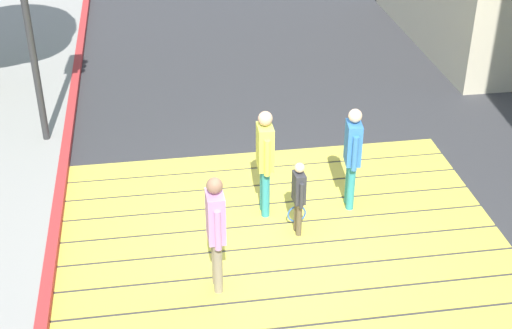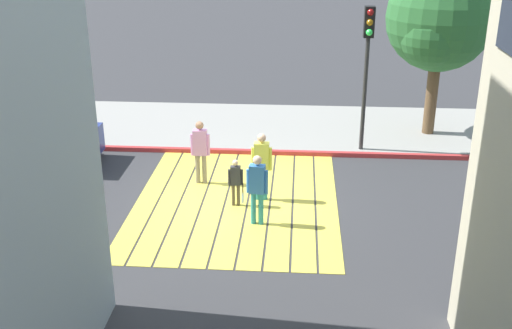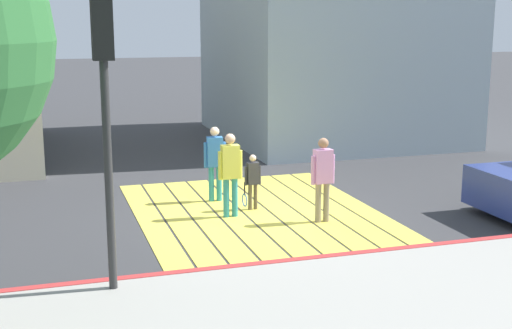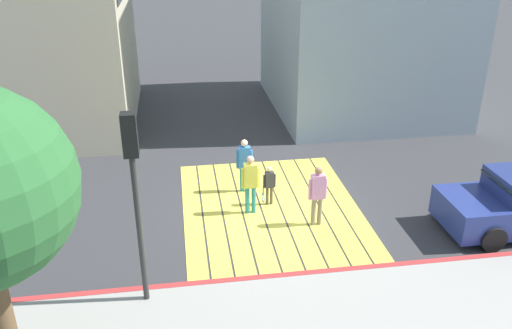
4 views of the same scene
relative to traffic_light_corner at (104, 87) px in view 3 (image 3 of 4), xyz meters
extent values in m
plane|color=#38383A|center=(3.58, -3.32, -3.04)|extent=(120.00, 120.00, 0.00)
cube|color=#EAD64C|center=(3.58, -5.52, -3.03)|extent=(6.40, 0.50, 0.01)
cube|color=#EAD64C|center=(3.58, -4.97, -3.03)|extent=(6.40, 0.50, 0.01)
cube|color=#EAD64C|center=(3.58, -4.42, -3.03)|extent=(6.40, 0.50, 0.01)
cube|color=#EAD64C|center=(3.58, -3.87, -3.03)|extent=(6.40, 0.50, 0.01)
cube|color=#EAD64C|center=(3.58, -3.32, -3.03)|extent=(6.40, 0.50, 0.01)
cube|color=#EAD64C|center=(3.58, -2.77, -3.03)|extent=(6.40, 0.50, 0.01)
cube|color=#EAD64C|center=(3.58, -2.22, -3.03)|extent=(6.40, 0.50, 0.01)
cube|color=#EAD64C|center=(3.58, -1.67, -3.03)|extent=(6.40, 0.50, 0.01)
cube|color=#EAD64C|center=(3.58, -1.12, -3.03)|extent=(6.40, 0.50, 0.01)
cube|color=#9E9B93|center=(-2.02, -3.32, -2.98)|extent=(4.80, 40.00, 0.12)
cube|color=#BC3333|center=(0.33, -3.32, -2.97)|extent=(0.16, 40.00, 0.13)
cylinder|color=black|center=(2.46, -8.29, -2.71)|extent=(0.22, 0.66, 0.66)
cylinder|color=#2D2D2D|center=(-0.02, 0.00, -1.34)|extent=(0.12, 0.12, 3.40)
cube|color=black|center=(-0.02, 0.00, 0.78)|extent=(0.28, 0.28, 0.84)
sphere|color=maroon|center=(0.14, 0.00, 1.06)|extent=(0.18, 0.18, 0.18)
sphere|color=#956310|center=(0.14, 0.00, 0.79)|extent=(0.18, 0.18, 0.18)
sphere|color=#35FF59|center=(0.14, 0.00, 0.52)|extent=(0.18, 0.18, 0.18)
cylinder|color=teal|center=(3.44, -2.63, -2.63)|extent=(0.12, 0.12, 0.81)
cylinder|color=teal|center=(3.44, -2.81, -2.63)|extent=(0.12, 0.12, 0.81)
cube|color=#D8D84C|center=(3.44, -2.72, -1.89)|extent=(0.22, 0.36, 0.68)
sphere|color=tan|center=(3.44, -2.72, -1.42)|extent=(0.21, 0.21, 0.21)
cylinder|color=#D8D84C|center=(3.44, -2.51, -1.95)|extent=(0.09, 0.09, 0.57)
cylinder|color=#D8D84C|center=(3.44, -2.93, -1.95)|extent=(0.09, 0.09, 0.57)
cylinder|color=gray|center=(2.55, -4.26, -2.64)|extent=(0.12, 0.12, 0.80)
cylinder|color=gray|center=(2.55, -4.44, -2.64)|extent=(0.12, 0.12, 0.80)
cube|color=#D18CC6|center=(2.55, -4.35, -1.90)|extent=(0.23, 0.36, 0.67)
sphere|color=#9E7051|center=(2.55, -4.35, -1.45)|extent=(0.21, 0.21, 0.21)
cylinder|color=#D18CC6|center=(2.54, -4.15, -1.97)|extent=(0.09, 0.09, 0.57)
cylinder|color=#D18CC6|center=(2.55, -4.56, -1.97)|extent=(0.09, 0.09, 0.57)
cylinder|color=teal|center=(4.76, -2.65, -2.64)|extent=(0.12, 0.12, 0.79)
cylinder|color=teal|center=(4.75, -2.82, -2.64)|extent=(0.12, 0.12, 0.79)
cube|color=#3372BF|center=(4.76, -2.73, -1.92)|extent=(0.25, 0.37, 0.65)
sphere|color=beige|center=(4.76, -2.73, -1.48)|extent=(0.20, 0.20, 0.20)
cylinder|color=#3372BF|center=(4.78, -2.53, -1.99)|extent=(0.09, 0.09, 0.56)
cylinder|color=#3372BF|center=(4.73, -2.93, -1.99)|extent=(0.09, 0.09, 0.56)
cylinder|color=brown|center=(3.83, -3.25, -2.76)|extent=(0.08, 0.08, 0.56)
cylinder|color=brown|center=(3.83, -3.37, -2.76)|extent=(0.08, 0.08, 0.56)
cube|color=#333338|center=(3.83, -3.31, -2.25)|extent=(0.17, 0.25, 0.46)
sphere|color=beige|center=(3.83, -3.31, -1.92)|extent=(0.14, 0.14, 0.14)
cylinder|color=#333338|center=(3.82, -3.16, -2.29)|extent=(0.06, 0.06, 0.39)
cylinder|color=#333338|center=(3.84, -3.46, -2.29)|extent=(0.06, 0.06, 0.39)
cylinder|color=black|center=(3.85, -3.14, -2.57)|extent=(0.03, 0.03, 0.28)
torus|color=blue|center=(3.85, -3.14, -2.82)|extent=(0.28, 0.04, 0.28)
camera|label=1|loc=(1.89, -11.90, 3.31)|focal=51.76mm
camera|label=2|loc=(17.23, -1.85, 3.45)|focal=43.31mm
camera|label=3|loc=(-9.77, 0.89, 0.92)|focal=49.02mm
camera|label=4|loc=(-9.35, -0.90, 4.33)|focal=37.43mm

